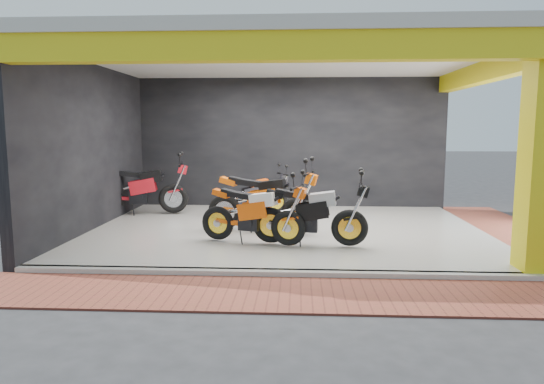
{
  "coord_description": "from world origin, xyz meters",
  "views": [
    {
      "loc": [
        0.23,
        -7.94,
        2.17
      ],
      "look_at": [
        -0.29,
        1.74,
        0.9
      ],
      "focal_mm": 32.0,
      "sensor_mm": 36.0,
      "label": 1
    }
  ],
  "objects": [
    {
      "name": "paver_front",
      "position": [
        0.0,
        -1.8,
        0.01
      ],
      "size": [
        9.0,
        1.4,
        0.03
      ],
      "primitive_type": "cube",
      "color": "brown",
      "rests_on": "ground"
    },
    {
      "name": "moto_row_d",
      "position": [
        -2.8,
        3.59,
        0.82
      ],
      "size": [
        2.48,
        1.26,
        1.45
      ],
      "primitive_type": null,
      "rotation": [
        0.0,
        0.0,
        0.17
      ],
      "color": "red",
      "rests_on": "showroom_floor"
    },
    {
      "name": "moto_hero",
      "position": [
        0.06,
        0.41,
        0.74
      ],
      "size": [
        2.25,
        1.36,
        1.29
      ],
      "primitive_type": null,
      "rotation": [
        0.0,
        0.0,
        -0.29
      ],
      "color": "#EF560A",
      "rests_on": "showroom_floor"
    },
    {
      "name": "showroom_ceiling",
      "position": [
        0.0,
        2.0,
        3.6
      ],
      "size": [
        8.4,
        6.4,
        0.2
      ],
      "primitive_type": "cube",
      "color": "beige",
      "rests_on": "corner_column"
    },
    {
      "name": "showroom_floor",
      "position": [
        0.0,
        2.0,
        0.05
      ],
      "size": [
        8.0,
        6.0,
        0.1
      ],
      "primitive_type": "cube",
      "color": "silver",
      "rests_on": "ground"
    },
    {
      "name": "moto_row_a",
      "position": [
        1.14,
        0.45,
        0.76
      ],
      "size": [
        2.24,
        1.04,
        1.32
      ],
      "primitive_type": null,
      "rotation": [
        0.0,
        0.0,
        -0.11
      ],
      "color": "black",
      "rests_on": "showroom_floor"
    },
    {
      "name": "corner_column",
      "position": [
        3.75,
        -0.75,
        1.75
      ],
      "size": [
        0.5,
        0.5,
        3.5
      ],
      "primitive_type": "cube",
      "color": "yellow",
      "rests_on": "ground"
    },
    {
      "name": "floor_kerb",
      "position": [
        0.0,
        -1.02,
        0.05
      ],
      "size": [
        8.0,
        0.2,
        0.1
      ],
      "primitive_type": "cube",
      "color": "silver",
      "rests_on": "ground"
    },
    {
      "name": "moto_row_b",
      "position": [
        0.25,
        1.45,
        0.83
      ],
      "size": [
        2.52,
        1.37,
        1.46
      ],
      "primitive_type": null,
      "rotation": [
        0.0,
        0.0,
        -0.21
      ],
      "color": "#FF650A",
      "rests_on": "showroom_floor"
    },
    {
      "name": "ground",
      "position": [
        0.0,
        0.0,
        0.0
      ],
      "size": [
        80.0,
        80.0,
        0.0
      ],
      "primitive_type": "plane",
      "color": "#2D2D30",
      "rests_on": "ground"
    },
    {
      "name": "moto_row_c",
      "position": [
        -0.29,
        3.67,
        0.69
      ],
      "size": [
        2.05,
        1.38,
        1.18
      ],
      "primitive_type": null,
      "rotation": [
        0.0,
        0.0,
        0.38
      ],
      "color": "black",
      "rests_on": "showroom_floor"
    },
    {
      "name": "header_beam_right",
      "position": [
        4.0,
        2.0,
        3.3
      ],
      "size": [
        0.3,
        6.4,
        0.4
      ],
      "primitive_type": "cube",
      "color": "yellow",
      "rests_on": "corner_column"
    },
    {
      "name": "header_beam_front",
      "position": [
        0.0,
        -1.0,
        3.3
      ],
      "size": [
        8.4,
        0.3,
        0.4
      ],
      "primitive_type": "cube",
      "color": "yellow",
      "rests_on": "corner_column"
    },
    {
      "name": "paver_right",
      "position": [
        4.8,
        2.0,
        0.01
      ],
      "size": [
        1.4,
        7.0,
        0.03
      ],
      "primitive_type": "cube",
      "color": "brown",
      "rests_on": "ground"
    },
    {
      "name": "left_wall",
      "position": [
        -4.1,
        2.0,
        1.75
      ],
      "size": [
        0.2,
        6.2,
        3.5
      ],
      "primitive_type": "cube",
      "color": "black",
      "rests_on": "ground"
    },
    {
      "name": "back_wall",
      "position": [
        0.0,
        5.1,
        1.75
      ],
      "size": [
        8.2,
        0.2,
        3.5
      ],
      "primitive_type": "cube",
      "color": "black",
      "rests_on": "ground"
    }
  ]
}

